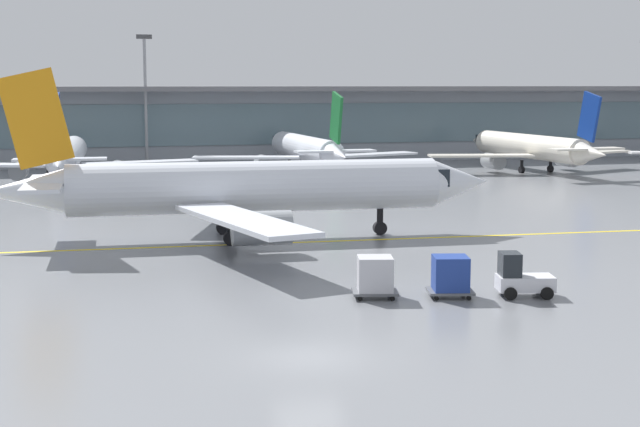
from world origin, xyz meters
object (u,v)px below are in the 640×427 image
(gate_airplane_2, at_px, (68,156))
(gate_airplane_4, at_px, (531,147))
(cargo_dolly_trailing, at_px, (375,275))
(taxiing_regional_jet, at_px, (249,188))
(apron_light_mast_1, at_px, (146,96))
(baggage_tug, at_px, (521,278))
(cargo_dolly_lead, at_px, (450,275))
(gate_airplane_3, at_px, (306,149))

(gate_airplane_2, distance_m, gate_airplane_4, 50.77)
(gate_airplane_2, height_order, cargo_dolly_trailing, gate_airplane_2)
(taxiing_regional_jet, relative_size, apron_light_mast_1, 2.11)
(baggage_tug, relative_size, cargo_dolly_lead, 1.18)
(gate_airplane_4, relative_size, taxiing_regional_jet, 0.84)
(taxiing_regional_jet, xyz_separation_m, cargo_dolly_trailing, (2.62, -18.05, -2.21))
(taxiing_regional_jet, relative_size, cargo_dolly_trailing, 13.70)
(gate_airplane_2, distance_m, gate_airplane_3, 25.67)
(cargo_dolly_lead, bearing_deg, gate_airplane_3, 95.27)
(gate_airplane_2, relative_size, baggage_tug, 9.74)
(baggage_tug, bearing_deg, taxiing_regional_jet, 128.15)
(taxiing_regional_jet, bearing_deg, apron_light_mast_1, 95.39)
(gate_airplane_3, xyz_separation_m, baggage_tug, (-4.73, -61.34, -1.86))
(gate_airplane_2, bearing_deg, gate_airplane_4, -86.56)
(gate_airplane_2, height_order, cargo_dolly_lead, gate_airplane_2)
(gate_airplane_4, height_order, taxiing_regional_jet, taxiing_regional_jet)
(gate_airplane_2, xyz_separation_m, cargo_dolly_lead, (17.46, -56.97, -1.70))
(gate_airplane_3, height_order, cargo_dolly_trailing, gate_airplane_3)
(gate_airplane_4, distance_m, baggage_tug, 65.14)
(gate_airplane_2, distance_m, taxiing_regional_jet, 39.81)
(gate_airplane_3, relative_size, cargo_dolly_lead, 11.53)
(taxiing_regional_jet, distance_m, baggage_tug, 21.78)
(cargo_dolly_lead, bearing_deg, cargo_dolly_trailing, -180.00)
(cargo_dolly_trailing, bearing_deg, taxiing_regional_jet, 110.99)
(gate_airplane_2, bearing_deg, cargo_dolly_lead, -159.57)
(cargo_dolly_lead, distance_m, cargo_dolly_trailing, 3.53)
(gate_airplane_3, relative_size, apron_light_mast_1, 1.78)
(gate_airplane_2, bearing_deg, taxiing_regional_jet, -159.97)
(gate_airplane_3, xyz_separation_m, taxiing_regional_jet, (-14.02, -41.78, 0.52))
(cargo_dolly_trailing, xyz_separation_m, apron_light_mast_1, (-5.10, 71.67, 7.44))
(baggage_tug, distance_m, cargo_dolly_trailing, 6.84)
(gate_airplane_4, bearing_deg, cargo_dolly_lead, 145.17)
(taxiing_regional_jet, relative_size, cargo_dolly_lead, 13.70)
(baggage_tug, bearing_deg, gate_airplane_4, 75.22)
(gate_airplane_3, relative_size, cargo_dolly_trailing, 11.53)
(gate_airplane_3, distance_m, apron_light_mast_1, 21.10)
(gate_airplane_4, xyz_separation_m, cargo_dolly_trailing, (-36.76, -56.23, -1.70))
(gate_airplane_2, relative_size, taxiing_regional_jet, 0.84)
(gate_airplane_3, xyz_separation_m, cargo_dolly_lead, (-7.95, -60.61, -1.70))
(gate_airplane_2, xyz_separation_m, cargo_dolly_trailing, (14.01, -56.19, -1.70))
(taxiing_regional_jet, height_order, cargo_dolly_lead, taxiing_regional_jet)
(baggage_tug, bearing_deg, gate_airplane_3, 98.34)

